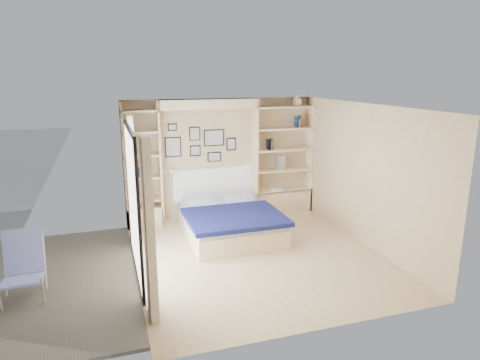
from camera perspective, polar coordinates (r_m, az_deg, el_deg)
name	(u,v)px	position (r m, az deg, el deg)	size (l,w,h in m)	color
ground	(257,256)	(7.34, 2.27, -10.05)	(4.50, 4.50, 0.00)	tan
room_shell	(212,175)	(8.27, -3.80, 0.61)	(4.50, 4.50, 4.50)	tan
bed	(229,221)	(8.12, -1.47, -5.51)	(1.72, 2.25, 1.07)	#DABF8A
photo_gallery	(200,143)	(8.82, -5.40, 4.92)	(1.48, 0.02, 0.82)	black
reading_lamps	(210,169)	(8.73, -4.03, 1.50)	(1.92, 0.12, 0.15)	silver
shelf_decor	(273,136)	(9.12, 4.38, 5.81)	(3.49, 0.23, 2.03)	navy
deck	(22,288)	(7.07, -27.05, -12.65)	(3.20, 4.00, 0.05)	#635949
deck_chair	(23,267)	(6.65, -26.95, -10.25)	(0.58, 0.92, 0.90)	tan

